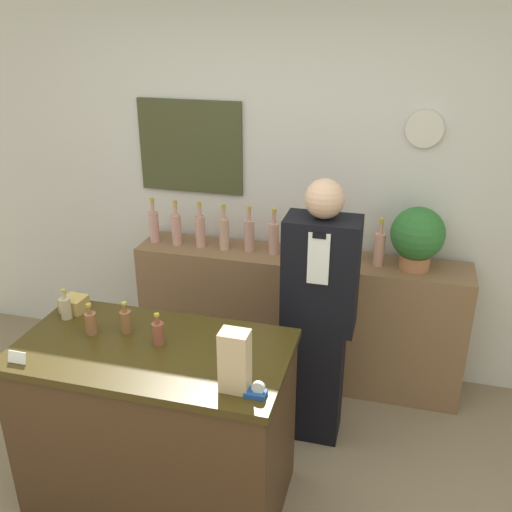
{
  "coord_description": "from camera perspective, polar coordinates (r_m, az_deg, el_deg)",
  "views": [
    {
      "loc": [
        0.82,
        -1.63,
        2.41
      ],
      "look_at": [
        0.09,
        1.12,
        1.18
      ],
      "focal_mm": 40.0,
      "sensor_mm": 36.0,
      "label": 1
    }
  ],
  "objects": [
    {
      "name": "shelf_bottle_1",
      "position": [
        3.92,
        -7.97,
        2.76
      ],
      "size": [
        0.07,
        0.07,
        0.31
      ],
      "color": "tan",
      "rests_on": "back_shelf"
    },
    {
      "name": "shelf_bottle_5",
      "position": [
        3.73,
        1.79,
        1.89
      ],
      "size": [
        0.07,
        0.07,
        0.31
      ],
      "color": "tan",
      "rests_on": "back_shelf"
    },
    {
      "name": "shelf_bottle_6",
      "position": [
        3.71,
        4.39,
        1.71
      ],
      "size": [
        0.07,
        0.07,
        0.31
      ],
      "color": "tan",
      "rests_on": "back_shelf"
    },
    {
      "name": "shelf_bottle_0",
      "position": [
        3.99,
        -10.17,
        3.01
      ],
      "size": [
        0.07,
        0.07,
        0.31
      ],
      "color": "tan",
      "rests_on": "back_shelf"
    },
    {
      "name": "gift_box",
      "position": [
        3.2,
        -17.73,
        -4.59
      ],
      "size": [
        0.13,
        0.12,
        0.08
      ],
      "color": "tan",
      "rests_on": "display_counter"
    },
    {
      "name": "shopkeeper",
      "position": [
        3.27,
        6.29,
        -6.09
      ],
      "size": [
        0.41,
        0.26,
        1.61
      ],
      "color": "black",
      "rests_on": "ground_plane"
    },
    {
      "name": "potted_plant",
      "position": [
        3.61,
        15.85,
        1.94
      ],
      "size": [
        0.33,
        0.33,
        0.4
      ],
      "color": "#B27047",
      "rests_on": "back_shelf"
    },
    {
      "name": "price_card_left",
      "position": [
        2.85,
        -22.78,
        -9.33
      ],
      "size": [
        0.09,
        0.02,
        0.06
      ],
      "color": "white",
      "rests_on": "display_counter"
    },
    {
      "name": "shelf_bottle_9",
      "position": [
        3.64,
        12.23,
        0.78
      ],
      "size": [
        0.07,
        0.07,
        0.31
      ],
      "color": "tan",
      "rests_on": "back_shelf"
    },
    {
      "name": "shelf_bottle_2",
      "position": [
        3.86,
        -5.59,
        2.59
      ],
      "size": [
        0.07,
        0.07,
        0.31
      ],
      "color": "tan",
      "rests_on": "back_shelf"
    },
    {
      "name": "counter_bottle_1",
      "position": [
        2.95,
        -16.19,
        -6.4
      ],
      "size": [
        0.06,
        0.06,
        0.17
      ],
      "color": "brown",
      "rests_on": "display_counter"
    },
    {
      "name": "counter_bottle_3",
      "position": [
        2.79,
        -9.77,
        -7.56
      ],
      "size": [
        0.06,
        0.06,
        0.17
      ],
      "color": "brown",
      "rests_on": "display_counter"
    },
    {
      "name": "back_wall",
      "position": [
        3.87,
        2.0,
        7.58
      ],
      "size": [
        5.2,
        0.09,
        2.7
      ],
      "color": "silver",
      "rests_on": "ground_plane"
    },
    {
      "name": "display_counter",
      "position": [
        3.07,
        -9.78,
        -16.29
      ],
      "size": [
        1.33,
        0.71,
        0.93
      ],
      "color": "#422B19",
      "rests_on": "ground_plane"
    },
    {
      "name": "back_shelf",
      "position": [
        3.95,
        4.14,
        -6.15
      ],
      "size": [
        2.2,
        0.37,
        0.92
      ],
      "color": "brown",
      "rests_on": "ground_plane"
    },
    {
      "name": "counter_bottle_2",
      "position": [
        2.92,
        -12.89,
        -6.33
      ],
      "size": [
        0.06,
        0.06,
        0.17
      ],
      "color": "brown",
      "rests_on": "display_counter"
    },
    {
      "name": "shelf_bottle_8",
      "position": [
        3.64,
        9.57,
        1.04
      ],
      "size": [
        0.07,
        0.07,
        0.31
      ],
      "color": "tan",
      "rests_on": "back_shelf"
    },
    {
      "name": "shelf_bottle_7",
      "position": [
        3.67,
        6.95,
        1.35
      ],
      "size": [
        0.07,
        0.07,
        0.31
      ],
      "color": "tan",
      "rests_on": "back_shelf"
    },
    {
      "name": "shelf_bottle_4",
      "position": [
        3.77,
        -0.69,
        2.18
      ],
      "size": [
        0.07,
        0.07,
        0.31
      ],
      "color": "tan",
      "rests_on": "back_shelf"
    },
    {
      "name": "tape_dispenser",
      "position": [
        2.44,
        0.06,
        -13.38
      ],
      "size": [
        0.09,
        0.06,
        0.07
      ],
      "color": "#1E4799",
      "rests_on": "display_counter"
    },
    {
      "name": "counter_bottle_0",
      "position": [
        3.13,
        -18.5,
        -4.89
      ],
      "size": [
        0.06,
        0.06,
        0.17
      ],
      "color": "tan",
      "rests_on": "display_counter"
    },
    {
      "name": "paper_bag",
      "position": [
        2.41,
        -2.13,
        -10.45
      ],
      "size": [
        0.13,
        0.1,
        0.28
      ],
      "color": "tan",
      "rests_on": "display_counter"
    },
    {
      "name": "shelf_bottle_3",
      "position": [
        3.81,
        -3.2,
        2.35
      ],
      "size": [
        0.07,
        0.07,
        0.31
      ],
      "color": "tan",
      "rests_on": "back_shelf"
    }
  ]
}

